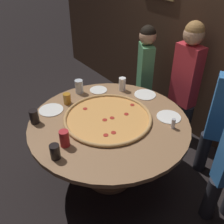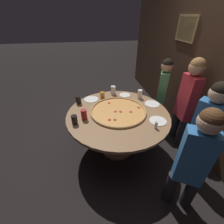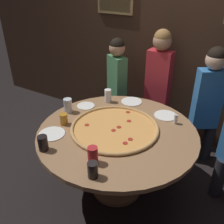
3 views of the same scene
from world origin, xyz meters
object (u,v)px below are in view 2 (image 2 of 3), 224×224
(drink_cup_far_left, at_px, (102,95))
(diner_far_left, at_px, (187,99))
(drink_cup_far_right, at_px, (74,120))
(white_plate_beside_cup, at_px, (91,99))
(drink_cup_centre_back, at_px, (84,114))
(giant_pizza, at_px, (118,111))
(condiment_shaker, at_px, (156,125))
(diner_centre_back, at_px, (193,160))
(white_plate_right_side, at_px, (158,121))
(diner_side_left, at_px, (204,129))
(drink_cup_near_left, at_px, (113,90))
(white_plate_near_front, at_px, (125,95))
(drink_cup_front_edge, at_px, (78,100))
(drink_cup_beside_pizza, at_px, (140,94))
(white_plate_left_side, at_px, (152,104))
(diner_side_right, at_px, (162,91))
(dining_table, at_px, (118,121))

(drink_cup_far_left, distance_m, diner_far_left, 1.36)
(drink_cup_far_right, height_order, white_plate_beside_cup, drink_cup_far_right)
(drink_cup_far_right, bearing_deg, drink_cup_centre_back, 124.80)
(giant_pizza, bearing_deg, drink_cup_far_left, -158.84)
(drink_cup_far_right, xyz_separation_m, white_plate_beside_cup, (-0.63, 0.25, -0.06))
(condiment_shaker, xyz_separation_m, diner_centre_back, (0.55, 0.15, -0.02))
(condiment_shaker, bearing_deg, diner_far_left, 123.37)
(drink_cup_far_right, xyz_separation_m, white_plate_right_side, (0.14, 1.10, -0.06))
(giant_pizza, bearing_deg, diner_side_left, 55.69)
(drink_cup_centre_back, relative_size, white_plate_right_side, 0.63)
(drink_cup_far_right, relative_size, diner_far_left, 0.09)
(drink_cup_near_left, xyz_separation_m, drink_cup_centre_back, (0.68, -0.53, -0.00))
(white_plate_near_front, height_order, diner_side_left, diner_side_left)
(drink_cup_far_left, xyz_separation_m, white_plate_beside_cup, (0.02, -0.19, -0.05))
(giant_pizza, xyz_separation_m, drink_cup_front_edge, (-0.34, -0.58, 0.05))
(drink_cup_beside_pizza, bearing_deg, drink_cup_far_right, -63.27)
(drink_cup_front_edge, xyz_separation_m, white_plate_near_front, (-0.16, 0.80, -0.06))
(drink_cup_front_edge, bearing_deg, white_plate_beside_cup, 116.45)
(condiment_shaker, bearing_deg, white_plate_left_side, 161.36)
(drink_cup_beside_pizza, relative_size, condiment_shaker, 1.54)
(diner_side_right, distance_m, diner_far_left, 0.54)
(white_plate_right_side, bearing_deg, drink_cup_near_left, -153.66)
(giant_pizza, bearing_deg, white_plate_left_side, 101.60)
(drink_cup_near_left, height_order, white_plate_right_side, drink_cup_near_left)
(white_plate_left_side, bearing_deg, diner_far_left, 78.21)
(white_plate_right_side, height_order, white_plate_near_front, same)
(drink_cup_front_edge, xyz_separation_m, white_plate_left_side, (0.22, 1.16, -0.06))
(dining_table, bearing_deg, diner_far_left, 92.43)
(diner_side_left, distance_m, diner_far_left, 0.67)
(drink_cup_centre_back, bearing_deg, drink_cup_front_edge, -169.96)
(giant_pizza, bearing_deg, white_plate_beside_cup, -140.16)
(drink_cup_near_left, distance_m, diner_far_left, 1.21)
(drink_cup_beside_pizza, distance_m, white_plate_left_side, 0.28)
(white_plate_right_side, relative_size, condiment_shaker, 2.37)
(white_plate_right_side, height_order, diner_side_left, diner_side_left)
(drink_cup_far_left, bearing_deg, diner_side_right, 93.16)
(drink_cup_far_right, distance_m, condiment_shaker, 1.05)
(condiment_shaker, bearing_deg, diner_centre_back, 14.87)
(white_plate_left_side, relative_size, diner_centre_back, 0.17)
(drink_cup_far_right, height_order, condiment_shaker, drink_cup_far_right)
(drink_cup_far_left, distance_m, drink_cup_far_right, 0.79)
(giant_pizza, bearing_deg, drink_cup_beside_pizza, 128.24)
(drink_cup_far_right, distance_m, diner_side_right, 1.72)
(drink_cup_centre_back, height_order, condiment_shaker, drink_cup_centre_back)
(giant_pizza, xyz_separation_m, diner_side_right, (-0.53, 0.95, 0.01))
(condiment_shaker, relative_size, diner_side_right, 0.07)
(dining_table, xyz_separation_m, drink_cup_beside_pizza, (-0.39, 0.46, 0.22))
(drink_cup_front_edge, relative_size, white_plate_left_side, 0.56)
(drink_cup_beside_pizza, distance_m, white_plate_right_side, 0.68)
(drink_cup_near_left, xyz_separation_m, condiment_shaker, (1.04, 0.36, -0.03))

